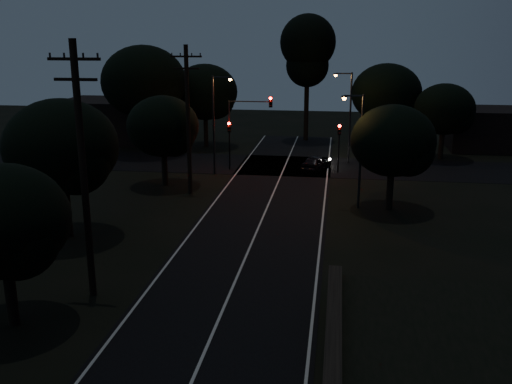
% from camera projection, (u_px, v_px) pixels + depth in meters
% --- Properties ---
extents(road_surface, '(60.00, 70.00, 0.03)m').
position_uv_depth(road_surface, '(271.00, 199.00, 39.85)').
color(road_surface, black).
rests_on(road_surface, ground).
extents(utility_pole_mid, '(2.20, 0.30, 11.00)m').
position_uv_depth(utility_pole_mid, '(83.00, 169.00, 23.77)').
color(utility_pole_mid, black).
rests_on(utility_pole_mid, ground).
extents(utility_pole_far, '(2.20, 0.30, 10.50)m').
position_uv_depth(utility_pole_far, '(188.00, 118.00, 40.06)').
color(utility_pole_far, black).
rests_on(utility_pole_far, ground).
extents(tree_left_b, '(5.13, 5.13, 6.52)m').
position_uv_depth(tree_left_b, '(5.00, 224.00, 21.47)').
color(tree_left_b, black).
rests_on(tree_left_b, ground).
extents(tree_left_c, '(6.21, 6.21, 7.85)m').
position_uv_depth(tree_left_c, '(64.00, 150.00, 31.10)').
color(tree_left_c, black).
rests_on(tree_left_c, ground).
extents(tree_left_d, '(5.38, 5.38, 6.83)m').
position_uv_depth(tree_left_d, '(165.00, 128.00, 42.47)').
color(tree_left_d, black).
rests_on(tree_left_d, ground).
extents(tree_far_nw, '(6.60, 6.60, 8.36)m').
position_uv_depth(tree_far_nw, '(207.00, 93.00, 57.50)').
color(tree_far_nw, black).
rests_on(tree_far_nw, ground).
extents(tree_far_w, '(8.05, 8.05, 10.26)m').
position_uv_depth(tree_far_w, '(146.00, 84.00, 54.01)').
color(tree_far_w, black).
rests_on(tree_far_w, ground).
extents(tree_far_ne, '(6.75, 6.75, 8.54)m').
position_uv_depth(tree_far_ne, '(389.00, 95.00, 54.98)').
color(tree_far_ne, black).
rests_on(tree_far_ne, ground).
extents(tree_far_e, '(5.46, 5.46, 6.93)m').
position_uv_depth(tree_far_e, '(447.00, 111.00, 51.73)').
color(tree_far_e, black).
rests_on(tree_far_e, ground).
extents(tree_right_a, '(5.43, 5.43, 6.90)m').
position_uv_depth(tree_right_a, '(396.00, 143.00, 36.35)').
color(tree_right_a, black).
rests_on(tree_right_a, ground).
extents(tall_pine, '(5.86, 5.86, 13.31)m').
position_uv_depth(tall_pine, '(308.00, 50.00, 59.94)').
color(tall_pine, black).
rests_on(tall_pine, ground).
extents(building_left, '(10.00, 8.00, 4.40)m').
position_uv_depth(building_left, '(111.00, 120.00, 61.95)').
color(building_left, black).
rests_on(building_left, ground).
extents(building_right, '(9.00, 7.00, 4.00)m').
position_uv_depth(building_right, '(493.00, 129.00, 57.42)').
color(building_right, black).
rests_on(building_right, ground).
extents(signal_left, '(0.28, 0.35, 4.10)m').
position_uv_depth(signal_left, '(229.00, 136.00, 48.19)').
color(signal_left, black).
rests_on(signal_left, ground).
extents(signal_right, '(0.28, 0.35, 4.10)m').
position_uv_depth(signal_right, '(339.00, 139.00, 46.92)').
color(signal_right, black).
rests_on(signal_right, ground).
extents(signal_mast, '(3.70, 0.35, 6.25)m').
position_uv_depth(signal_mast, '(249.00, 119.00, 47.56)').
color(signal_mast, black).
rests_on(signal_mast, ground).
extents(streetlight_a, '(1.66, 0.26, 8.00)m').
position_uv_depth(streetlight_a, '(216.00, 118.00, 45.91)').
color(streetlight_a, black).
rests_on(streetlight_a, ground).
extents(streetlight_b, '(1.66, 0.26, 8.00)m').
position_uv_depth(streetlight_b, '(348.00, 111.00, 50.17)').
color(streetlight_b, black).
rests_on(streetlight_b, ground).
extents(streetlight_c, '(1.46, 0.26, 7.50)m').
position_uv_depth(streetlight_c, '(358.00, 143.00, 36.81)').
color(streetlight_c, black).
rests_on(streetlight_c, ground).
extents(car, '(2.63, 3.97, 1.26)m').
position_uv_depth(car, '(316.00, 163.00, 48.46)').
color(car, black).
rests_on(car, ground).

